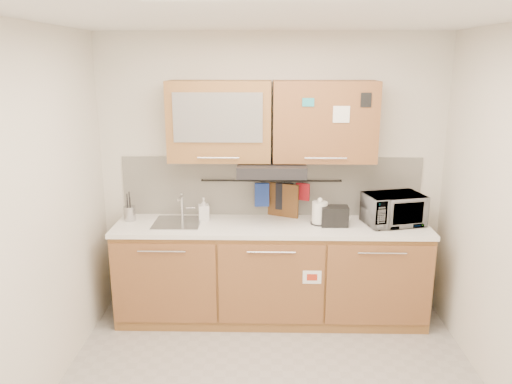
{
  "coord_description": "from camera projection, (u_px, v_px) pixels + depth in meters",
  "views": [
    {
      "loc": [
        -0.05,
        -3.07,
        2.35
      ],
      "look_at": [
        -0.13,
        1.05,
        1.26
      ],
      "focal_mm": 35.0,
      "sensor_mm": 36.0,
      "label": 1
    }
  ],
  "objects": [
    {
      "name": "countertop",
      "position": [
        271.0,
        226.0,
        4.49
      ],
      "size": [
        2.82,
        0.62,
        0.04
      ],
      "primitive_type": "cube",
      "color": "white",
      "rests_on": "base_cabinet"
    },
    {
      "name": "backsplash",
      "position": [
        271.0,
        186.0,
        4.7
      ],
      "size": [
        2.8,
        0.02,
        0.56
      ],
      "primitive_type": "cube",
      "color": "silver",
      "rests_on": "countertop"
    },
    {
      "name": "wall_back",
      "position": [
        271.0,
        175.0,
        4.69
      ],
      "size": [
        3.2,
        0.0,
        3.2
      ],
      "primitive_type": "plane",
      "rotation": [
        1.57,
        0.0,
        0.0
      ],
      "color": "silver",
      "rests_on": "ground"
    },
    {
      "name": "ceiling",
      "position": [
        275.0,
        16.0,
        2.91
      ],
      "size": [
        3.2,
        3.2,
        0.0
      ],
      "primitive_type": "plane",
      "rotation": [
        3.14,
        0.0,
        0.0
      ],
      "color": "white",
      "rests_on": "wall_back"
    },
    {
      "name": "utensil_crock",
      "position": [
        130.0,
        213.0,
        4.58
      ],
      "size": [
        0.14,
        0.14,
        0.27
      ],
      "rotation": [
        0.0,
        0.0,
        -0.3
      ],
      "color": "#AAAAAF",
      "rests_on": "countertop"
    },
    {
      "name": "pot_holder",
      "position": [
        303.0,
        192.0,
        4.66
      ],
      "size": [
        0.13,
        0.07,
        0.16
      ],
      "primitive_type": "cube",
      "rotation": [
        0.0,
        0.0,
        -0.42
      ],
      "color": "#A91620",
      "rests_on": "utensil_rail"
    },
    {
      "name": "dark_pouch",
      "position": [
        284.0,
        196.0,
        4.67
      ],
      "size": [
        0.17,
        0.08,
        0.25
      ],
      "primitive_type": "cube",
      "rotation": [
        0.0,
        0.0,
        -0.24
      ],
      "color": "black",
      "rests_on": "utensil_rail"
    },
    {
      "name": "range_hood",
      "position": [
        272.0,
        169.0,
        4.42
      ],
      "size": [
        0.6,
        0.46,
        0.1
      ],
      "primitive_type": "cube",
      "color": "black",
      "rests_on": "upper_cabinets"
    },
    {
      "name": "kettle",
      "position": [
        320.0,
        214.0,
        4.47
      ],
      "size": [
        0.18,
        0.17,
        0.25
      ],
      "rotation": [
        0.0,
        0.0,
        0.28
      ],
      "color": "white",
      "rests_on": "countertop"
    },
    {
      "name": "base_cabinet",
      "position": [
        271.0,
        277.0,
        4.62
      ],
      "size": [
        2.8,
        0.64,
        0.88
      ],
      "color": "#9A6336",
      "rests_on": "floor"
    },
    {
      "name": "utensil_rail",
      "position": [
        271.0,
        181.0,
        4.65
      ],
      "size": [
        1.3,
        0.02,
        0.02
      ],
      "primitive_type": "cylinder",
      "rotation": [
        0.0,
        1.57,
        0.0
      ],
      "color": "black",
      "rests_on": "backsplash"
    },
    {
      "name": "soap_bottle",
      "position": [
        204.0,
        209.0,
        4.59
      ],
      "size": [
        0.11,
        0.11,
        0.21
      ],
      "primitive_type": "imported",
      "rotation": [
        0.0,
        0.0,
        0.2
      ],
      "color": "#999999",
      "rests_on": "countertop"
    },
    {
      "name": "cutting_board",
      "position": [
        281.0,
        205.0,
        4.69
      ],
      "size": [
        0.32,
        0.17,
        0.42
      ],
      "primitive_type": "cube",
      "rotation": [
        0.0,
        0.0,
        -0.43
      ],
      "color": "brown",
      "rests_on": "utensil_rail"
    },
    {
      "name": "sink",
      "position": [
        178.0,
        223.0,
        4.52
      ],
      "size": [
        0.42,
        0.4,
        0.26
      ],
      "color": "silver",
      "rests_on": "countertop"
    },
    {
      "name": "upper_cabinets",
      "position": [
        271.0,
        121.0,
        4.38
      ],
      "size": [
        1.82,
        0.37,
        0.7
      ],
      "color": "#9A6336",
      "rests_on": "wall_back"
    },
    {
      "name": "microwave",
      "position": [
        393.0,
        209.0,
        4.46
      ],
      "size": [
        0.57,
        0.46,
        0.28
      ],
      "primitive_type": "imported",
      "rotation": [
        0.0,
        0.0,
        0.26
      ],
      "color": "#999999",
      "rests_on": "countertop"
    },
    {
      "name": "oven_mitt",
      "position": [
        262.0,
        195.0,
        4.67
      ],
      "size": [
        0.14,
        0.05,
        0.22
      ],
      "primitive_type": "cube",
      "rotation": [
        0.0,
        0.0,
        0.09
      ],
      "color": "navy",
      "rests_on": "utensil_rail"
    },
    {
      "name": "wall_left",
      "position": [
        30.0,
        225.0,
        3.27
      ],
      "size": [
        0.0,
        3.0,
        3.0
      ],
      "primitive_type": "plane",
      "rotation": [
        1.57,
        0.0,
        1.57
      ],
      "color": "silver",
      "rests_on": "ground"
    },
    {
      "name": "toaster",
      "position": [
        335.0,
        216.0,
        4.43
      ],
      "size": [
        0.24,
        0.14,
        0.18
      ],
      "rotation": [
        0.0,
        0.0,
        0.01
      ],
      "color": "black",
      "rests_on": "countertop"
    }
  ]
}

